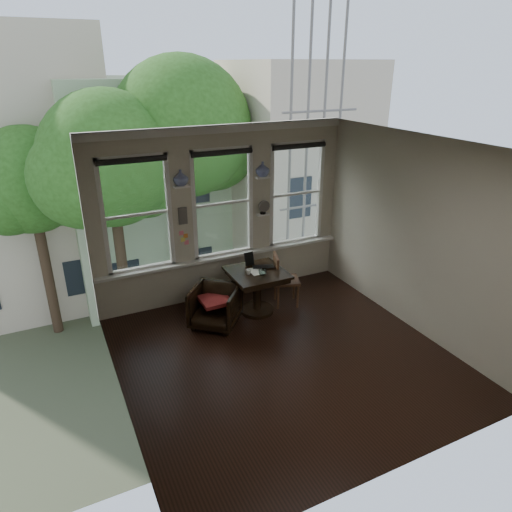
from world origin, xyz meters
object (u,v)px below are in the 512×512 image
table (257,292)px  mug (248,272)px  laptop (264,268)px  armchair_left (215,306)px  side_chair_right (287,280)px

table → mug: mug is taller
table → mug: (-0.17, -0.03, 0.42)m
laptop → table: bearing=-148.9°
mug → table: bearing=10.8°
armchair_left → mug: mug is taller
side_chair_right → armchair_left: bearing=114.5°
side_chair_right → laptop: 0.54m
mug → laptop: bearing=12.4°
table → armchair_left: (-0.79, -0.09, -0.04)m
armchair_left → side_chair_right: 1.38m
armchair_left → table: bearing=47.3°
table → laptop: 0.42m
laptop → mug: mug is taller
armchair_left → mug: (0.62, 0.06, 0.46)m
laptop → mug: 0.32m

